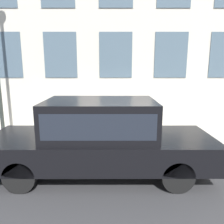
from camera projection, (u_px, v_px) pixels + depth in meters
ground_plane at (117, 152)px, 6.61m from camera, size 80.00×80.00×0.00m
sidewalk at (116, 138)px, 7.70m from camera, size 2.26×60.00×0.15m
fire_hydrant at (106, 129)px, 7.10m from camera, size 0.30×0.42×0.79m
person at (118, 117)px, 7.20m from camera, size 0.31×0.20×1.28m
parked_car_black_near at (100, 135)px, 5.11m from camera, size 1.82×5.19×1.79m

